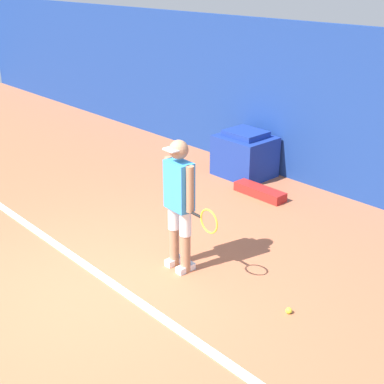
{
  "coord_description": "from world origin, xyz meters",
  "views": [
    {
      "loc": [
        4.54,
        -2.66,
        3.35
      ],
      "look_at": [
        0.31,
        1.25,
        0.94
      ],
      "focal_mm": 50.0,
      "sensor_mm": 36.0,
      "label": 1
    }
  ],
  "objects": [
    {
      "name": "back_wall",
      "position": [
        0.0,
        4.46,
        1.3
      ],
      "size": [
        24.0,
        0.1,
        2.6
      ],
      "color": "navy",
      "rests_on": "ground_plane"
    },
    {
      "name": "court_baseline",
      "position": [
        0.0,
        0.23,
        0.01
      ],
      "size": [
        21.6,
        0.1,
        0.01
      ],
      "color": "white",
      "rests_on": "ground_plane"
    },
    {
      "name": "equipment_bag",
      "position": [
        -0.48,
        3.45,
        0.07
      ],
      "size": [
        0.9,
        0.25,
        0.15
      ],
      "color": "#B2231E",
      "rests_on": "ground_plane"
    },
    {
      "name": "tennis_player",
      "position": [
        0.32,
        1.05,
        0.89
      ],
      "size": [
        0.91,
        0.29,
        1.61
      ],
      "rotation": [
        0.0,
        0.0,
        -0.06
      ],
      "color": "#A37556",
      "rests_on": "ground_plane"
    },
    {
      "name": "ground_plane",
      "position": [
        0.0,
        0.0,
        0.0
      ],
      "size": [
        24.0,
        24.0,
        0.0
      ],
      "primitive_type": "plane",
      "color": "#B76642"
    },
    {
      "name": "tennis_ball",
      "position": [
        1.79,
        1.27,
        0.03
      ],
      "size": [
        0.07,
        0.07,
        0.07
      ],
      "color": "#D1E533",
      "rests_on": "ground_plane"
    },
    {
      "name": "covered_chair",
      "position": [
        -1.28,
        3.96,
        0.38
      ],
      "size": [
        0.92,
        0.79,
        0.8
      ],
      "color": "navy",
      "rests_on": "ground_plane"
    }
  ]
}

